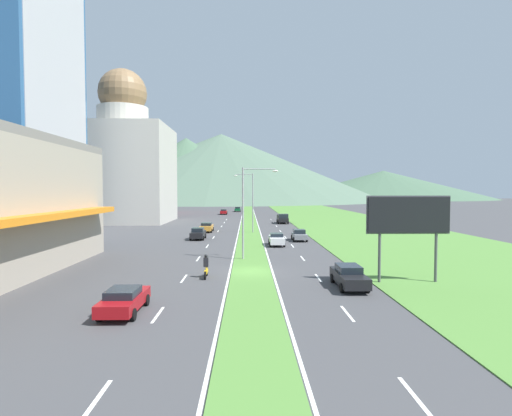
{
  "coord_description": "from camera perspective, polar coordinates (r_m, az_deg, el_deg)",
  "views": [
    {
      "loc": [
        -0.3,
        -32.48,
        6.65
      ],
      "look_at": [
        1.22,
        38.74,
        3.55
      ],
      "focal_mm": 28.2,
      "sensor_mm": 36.0,
      "label": 1
    }
  ],
  "objects": [
    {
      "name": "car_1",
      "position": [
        55.39,
        -8.22,
        -3.59
      ],
      "size": [
        1.9,
        4.33,
        1.59
      ],
      "rotation": [
        0.0,
        0.0,
        1.57
      ],
      "color": "black",
      "rests_on": "ground_plane"
    },
    {
      "name": "car_5",
      "position": [
        23.46,
        -18.22,
        -12.27
      ],
      "size": [
        1.95,
        4.43,
        1.37
      ],
      "rotation": [
        0.0,
        0.0,
        1.57
      ],
      "color": "maroon",
      "rests_on": "ground_plane"
    },
    {
      "name": "lane_dash_left_1",
      "position": [
        22.84,
        -13.75,
        -14.49
      ],
      "size": [
        0.16,
        2.8,
        0.01
      ],
      "primitive_type": "cube",
      "color": "silver",
      "rests_on": "ground_plane"
    },
    {
      "name": "lane_dash_right_6",
      "position": [
        66.05,
        3.48,
        -3.28
      ],
      "size": [
        0.16,
        2.8,
        0.01
      ],
      "primitive_type": "cube",
      "color": "silver",
      "rests_on": "ground_plane"
    },
    {
      "name": "lane_dash_left_0",
      "position": [
        14.94,
        -21.82,
        -24.11
      ],
      "size": [
        0.16,
        2.8,
        0.01
      ],
      "primitive_type": "cube",
      "color": "silver",
      "rests_on": "ground_plane"
    },
    {
      "name": "lane_dash_right_7",
      "position": [
        74.82,
        2.92,
        -2.6
      ],
      "size": [
        0.16,
        2.8,
        0.01
      ],
      "primitive_type": "cube",
      "color": "silver",
      "rests_on": "ground_plane"
    },
    {
      "name": "lane_dash_left_9",
      "position": [
        92.36,
        -4.2,
        -1.64
      ],
      "size": [
        0.16,
        2.8,
        0.01
      ],
      "primitive_type": "cube",
      "color": "silver",
      "rests_on": "ground_plane"
    },
    {
      "name": "edge_line_median_left",
      "position": [
        92.73,
        -2.12,
        -1.62
      ],
      "size": [
        0.16,
        240.0,
        0.01
      ],
      "primitive_type": "cube",
      "color": "silver",
      "rests_on": "ground_plane"
    },
    {
      "name": "hill_far_right",
      "position": [
        341.4,
        17.59,
        3.16
      ],
      "size": [
        166.08,
        166.08,
        22.62
      ],
      "primitive_type": "cone",
      "color": "#47664C",
      "rests_on": "ground_plane"
    },
    {
      "name": "car_6",
      "position": [
        53.69,
        6.15,
        -3.83
      ],
      "size": [
        1.88,
        4.07,
        1.48
      ],
      "rotation": [
        0.0,
        0.0,
        -1.57
      ],
      "color": "slate",
      "rests_on": "ground_plane"
    },
    {
      "name": "lane_dash_left_5",
      "position": [
        57.25,
        -6.04,
        -4.18
      ],
      "size": [
        0.16,
        2.8,
        0.01
      ],
      "primitive_type": "cube",
      "color": "silver",
      "rests_on": "ground_plane"
    },
    {
      "name": "car_3",
      "position": [
        126.4,
        -2.63,
        -0.17
      ],
      "size": [
        1.88,
        4.28,
        1.53
      ],
      "rotation": [
        0.0,
        0.0,
        1.57
      ],
      "color": "#0C5128",
      "rests_on": "ground_plane"
    },
    {
      "name": "domed_building",
      "position": [
        89.66,
        -18.27,
        6.14
      ],
      "size": [
        19.12,
        19.12,
        32.02
      ],
      "color": "#B7B2A8",
      "rests_on": "ground_plane"
    },
    {
      "name": "lane_dash_right_4",
      "position": [
        48.58,
        5.19,
        -5.38
      ],
      "size": [
        0.16,
        2.8,
        0.01
      ],
      "primitive_type": "cube",
      "color": "silver",
      "rests_on": "ground_plane"
    },
    {
      "name": "lane_dash_left_7",
      "position": [
        74.78,
        -4.9,
        -2.61
      ],
      "size": [
        0.16,
        2.8,
        0.01
      ],
      "primitive_type": "cube",
      "color": "silver",
      "rests_on": "ground_plane"
    },
    {
      "name": "grass_verge_right",
      "position": [
        95.05,
        11.49,
        -1.55
      ],
      "size": [
        24.0,
        240.0,
        0.06
      ],
      "primitive_type": "cube",
      "color": "#518438",
      "rests_on": "ground_plane"
    },
    {
      "name": "car_7",
      "position": [
        112.09,
        -4.6,
        -0.53
      ],
      "size": [
        1.88,
        4.73,
        1.45
      ],
      "rotation": [
        0.0,
        0.0,
        1.57
      ],
      "color": "maroon",
      "rests_on": "ground_plane"
    },
    {
      "name": "lane_dash_right_9",
      "position": [
        92.39,
        2.13,
        -1.63
      ],
      "size": [
        0.16,
        2.8,
        0.01
      ],
      "primitive_type": "cube",
      "color": "silver",
      "rests_on": "ground_plane"
    },
    {
      "name": "lane_dash_left_3",
      "position": [
        39.84,
        -8.19,
        -7.13
      ],
      "size": [
        0.16,
        2.8,
        0.01
      ],
      "primitive_type": "cube",
      "color": "silver",
      "rests_on": "ground_plane"
    },
    {
      "name": "lane_dash_right_2",
      "position": [
        31.35,
        8.85,
        -9.78
      ],
      "size": [
        0.16,
        2.8,
        0.01
      ],
      "primitive_type": "cube",
      "color": "silver",
      "rests_on": "ground_plane"
    },
    {
      "name": "billboard_roadside",
      "position": [
        30.74,
        20.83,
        -1.33
      ],
      "size": [
        6.05,
        0.28,
        6.29
      ],
      "color": "#4C4C51",
      "rests_on": "ground_plane"
    },
    {
      "name": "street_lamp_mid",
      "position": [
        62.99,
        -0.76,
        1.34
      ],
      "size": [
        3.07,
        0.38,
        9.32
      ],
      "color": "#99999E",
      "rests_on": "ground_plane"
    },
    {
      "name": "street_lamp_near",
      "position": [
        38.53,
        -1.24,
        0.3
      ],
      "size": [
        3.47,
        0.32,
        8.86
      ],
      "color": "#99999E",
      "rests_on": "ground_plane"
    },
    {
      "name": "lane_dash_right_0",
      "position": [
        15.14,
        21.72,
        -23.73
      ],
      "size": [
        0.16,
        2.8,
        0.01
      ],
      "primitive_type": "cube",
      "color": "silver",
      "rests_on": "ground_plane"
    },
    {
      "name": "hill_far_center",
      "position": [
        272.11,
        -4.95,
        5.77
      ],
      "size": [
        213.02,
        213.02,
        44.51
      ],
      "primitive_type": "cone",
      "color": "#516B56",
      "rests_on": "ground_plane"
    },
    {
      "name": "lane_dash_right_5",
      "position": [
        57.3,
        4.2,
        -4.17
      ],
      "size": [
        0.16,
        2.8,
        0.01
      ],
      "primitive_type": "cube",
      "color": "silver",
      "rests_on": "ground_plane"
    },
    {
      "name": "car_0",
      "position": [
        48.69,
        2.94,
        -4.45
      ],
      "size": [
        1.86,
        4.07,
        1.48
      ],
      "rotation": [
        0.0,
        0.0,
        -1.57
      ],
      "color": "silver",
      "rests_on": "ground_plane"
    },
    {
      "name": "car_2",
      "position": [
        65.17,
        -7.02,
        -2.7
      ],
      "size": [
        2.0,
        4.73,
        1.48
      ],
      "rotation": [
        0.0,
        0.0,
        1.57
      ],
      "color": "#C6842D",
      "rests_on": "ground_plane"
    },
    {
      "name": "car_4",
      "position": [
        28.68,
        13.06,
        -9.39
      ],
      "size": [
        1.89,
        4.7,
        1.51
      ],
      "rotation": [
        0.0,
        0.0,
        -1.57
      ],
      "color": "black",
      "rests_on": "ground_plane"
    },
    {
      "name": "lane_dash_right_3",
      "position": [
        39.92,
        6.62,
        -7.1
      ],
      "size": [
        0.16,
        2.8,
        0.01
      ],
      "primitive_type": "cube",
      "color": "silver",
      "rests_on": "ground_plane"
    },
    {
      "name": "lane_dash_left_4",
      "position": [
        48.52,
        -6.92,
        -5.39
      ],
      "size": [
        0.16,
        2.8,
        0.01
      ],
      "primitive_type": "cube",
      "color": "silver",
      "rests_on": "ground_plane"
    },
    {
      "name": "grass_median",
      "position": [
        92.72,
        -1.04,
        -1.6
      ],
      "size": [
        3.2,
        240.0,
        0.06
      ],
      "primitive_type": "cube",
      "color": "#518438",
      "rests_on": "ground_plane"
    },
    {
      "name": "lane_dash_left_6",
      "position": [
        66.0,
        -5.4,
        -3.29
      ],
      "size": [
        0.16,
        2.8,
        0.01
      ],
      "primitive_type": "cube",
      "color": "silver",
      "rests_on": "ground_plane"
    },
    {
      "name": "lane_dash_right_8",
      "position": [
        83.6,
        2.49,
        -2.07
      ],
      "size": [
        0.16,
        2.8,
        0.01
      ],
      "primitive_type": "cube",
      "color": "silver",
      "rests_on": "ground_plane"
    },
    {
      "name": "ground_plane",
      "position": [
        33.16,
        -0.69,
        -9.08
      ],
      "size": [
        600.0,
        600.0,
        0.0
      ],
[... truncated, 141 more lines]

